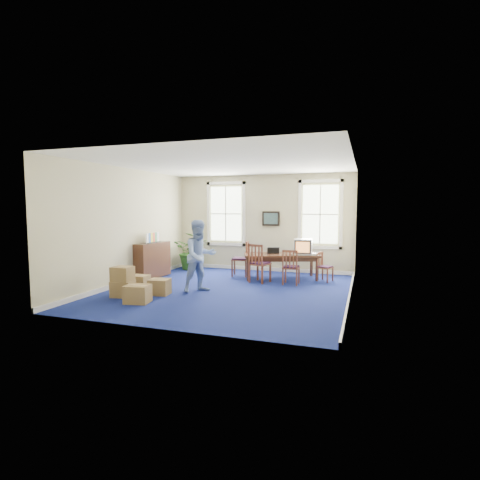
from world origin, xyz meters
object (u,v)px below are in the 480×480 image
(credenza, at_px, (153,261))
(cardboard_boxes, at_px, (132,281))
(conference_table, at_px, (281,266))
(crt_tv, at_px, (303,247))
(chair_near_left, at_px, (260,263))
(potted_plant, at_px, (192,251))
(man, at_px, (200,256))

(credenza, bearing_deg, cardboard_boxes, -64.77)
(conference_table, height_order, cardboard_boxes, cardboard_boxes)
(crt_tv, bearing_deg, cardboard_boxes, -141.31)
(conference_table, bearing_deg, chair_near_left, -140.55)
(potted_plant, height_order, cardboard_boxes, potted_plant)
(credenza, distance_m, potted_plant, 1.87)
(cardboard_boxes, bearing_deg, credenza, 109.72)
(chair_near_left, height_order, credenza, chair_near_left)
(potted_plant, distance_m, cardboard_boxes, 4.03)
(crt_tv, distance_m, potted_plant, 3.95)
(conference_table, height_order, chair_near_left, chair_near_left)
(crt_tv, distance_m, credenza, 4.50)
(man, bearing_deg, crt_tv, -4.37)
(man, distance_m, potted_plant, 3.47)
(potted_plant, relative_size, cardboard_boxes, 0.96)
(conference_table, bearing_deg, man, -142.93)
(conference_table, bearing_deg, potted_plant, 149.10)
(conference_table, relative_size, crt_tv, 3.99)
(chair_near_left, xyz_separation_m, man, (-1.11, -1.62, 0.35))
(man, bearing_deg, potted_plant, 67.28)
(chair_near_left, height_order, cardboard_boxes, chair_near_left)
(conference_table, height_order, crt_tv, crt_tv)
(chair_near_left, relative_size, man, 0.61)
(potted_plant, xyz_separation_m, cardboard_boxes, (0.37, -4.01, -0.26))
(crt_tv, distance_m, man, 3.27)
(chair_near_left, bearing_deg, cardboard_boxes, 64.12)
(potted_plant, bearing_deg, cardboard_boxes, -84.79)
(crt_tv, xyz_separation_m, cardboard_boxes, (-3.53, -3.41, -0.59))
(crt_tv, xyz_separation_m, chair_near_left, (-1.09, -0.79, -0.42))
(conference_table, relative_size, potted_plant, 1.71)
(man, height_order, credenza, man)
(crt_tv, height_order, potted_plant, potted_plant)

